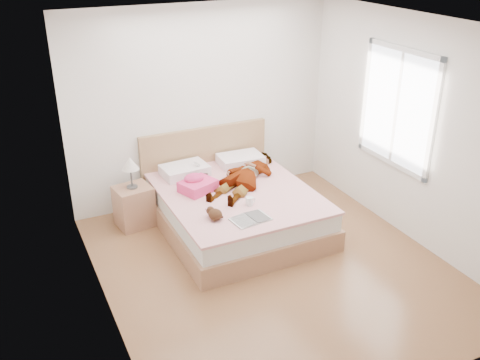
{
  "coord_description": "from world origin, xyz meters",
  "views": [
    {
      "loc": [
        -2.48,
        -4.31,
        3.38
      ],
      "look_at": [
        0.0,
        0.85,
        0.7
      ],
      "focal_mm": 40.0,
      "sensor_mm": 36.0,
      "label": 1
    }
  ],
  "objects_px": {
    "magazine": "(251,219)",
    "coffee_mug": "(250,201)",
    "woman": "(245,173)",
    "bed": "(234,205)",
    "phone": "(197,164)",
    "nightstand": "(134,203)",
    "towel": "(197,184)",
    "plush_toy": "(214,214)"
  },
  "relations": [
    {
      "from": "magazine",
      "to": "nightstand",
      "type": "xyz_separation_m",
      "value": [
        -0.96,
        1.33,
        -0.21
      ]
    },
    {
      "from": "phone",
      "to": "magazine",
      "type": "relative_size",
      "value": 0.19
    },
    {
      "from": "towel",
      "to": "magazine",
      "type": "xyz_separation_m",
      "value": [
        0.26,
        -0.93,
        -0.08
      ]
    },
    {
      "from": "woman",
      "to": "towel",
      "type": "xyz_separation_m",
      "value": [
        -0.66,
        -0.01,
        -0.02
      ]
    },
    {
      "from": "coffee_mug",
      "to": "bed",
      "type": "bearing_deg",
      "value": 87.91
    },
    {
      "from": "phone",
      "to": "bed",
      "type": "relative_size",
      "value": 0.04
    },
    {
      "from": "coffee_mug",
      "to": "woman",
      "type": "bearing_deg",
      "value": 67.9
    },
    {
      "from": "woman",
      "to": "coffee_mug",
      "type": "height_order",
      "value": "woman"
    },
    {
      "from": "plush_toy",
      "to": "nightstand",
      "type": "distance_m",
      "value": 1.32
    },
    {
      "from": "towel",
      "to": "plush_toy",
      "type": "relative_size",
      "value": 2.05
    },
    {
      "from": "phone",
      "to": "towel",
      "type": "relative_size",
      "value": 0.17
    },
    {
      "from": "phone",
      "to": "towel",
      "type": "height_order",
      "value": "towel"
    },
    {
      "from": "towel",
      "to": "nightstand",
      "type": "relative_size",
      "value": 0.54
    },
    {
      "from": "towel",
      "to": "bed",
      "type": "bearing_deg",
      "value": -17.46
    },
    {
      "from": "bed",
      "to": "magazine",
      "type": "relative_size",
      "value": 4.67
    },
    {
      "from": "magazine",
      "to": "coffee_mug",
      "type": "bearing_deg",
      "value": 65.33
    },
    {
      "from": "bed",
      "to": "coffee_mug",
      "type": "xyz_separation_m",
      "value": [
        -0.02,
        -0.48,
        0.28
      ]
    },
    {
      "from": "woman",
      "to": "magazine",
      "type": "distance_m",
      "value": 1.03
    },
    {
      "from": "woman",
      "to": "nightstand",
      "type": "xyz_separation_m",
      "value": [
        -1.36,
        0.39,
        -0.31
      ]
    },
    {
      "from": "bed",
      "to": "nightstand",
      "type": "height_order",
      "value": "bed"
    },
    {
      "from": "bed",
      "to": "magazine",
      "type": "height_order",
      "value": "bed"
    },
    {
      "from": "woman",
      "to": "bed",
      "type": "bearing_deg",
      "value": -98.38
    },
    {
      "from": "phone",
      "to": "bed",
      "type": "distance_m",
      "value": 0.73
    },
    {
      "from": "phone",
      "to": "coffee_mug",
      "type": "bearing_deg",
      "value": -116.94
    },
    {
      "from": "phone",
      "to": "magazine",
      "type": "distance_m",
      "value": 1.35
    },
    {
      "from": "bed",
      "to": "towel",
      "type": "height_order",
      "value": "bed"
    },
    {
      "from": "phone",
      "to": "woman",
      "type": "bearing_deg",
      "value": -79.12
    },
    {
      "from": "phone",
      "to": "towel",
      "type": "xyz_separation_m",
      "value": [
        -0.16,
        -0.41,
        -0.07
      ]
    },
    {
      "from": "woman",
      "to": "phone",
      "type": "height_order",
      "value": "woman"
    },
    {
      "from": "bed",
      "to": "woman",
      "type": "bearing_deg",
      "value": 32.08
    },
    {
      "from": "magazine",
      "to": "woman",
      "type": "bearing_deg",
      "value": 67.02
    },
    {
      "from": "woman",
      "to": "magazine",
      "type": "relative_size",
      "value": 3.34
    },
    {
      "from": "towel",
      "to": "nightstand",
      "type": "height_order",
      "value": "nightstand"
    },
    {
      "from": "phone",
      "to": "bed",
      "type": "xyz_separation_m",
      "value": [
        0.26,
        -0.55,
        -0.4
      ]
    },
    {
      "from": "nightstand",
      "to": "woman",
      "type": "bearing_deg",
      "value": -15.87
    },
    {
      "from": "phone",
      "to": "coffee_mug",
      "type": "distance_m",
      "value": 1.06
    },
    {
      "from": "phone",
      "to": "nightstand",
      "type": "xyz_separation_m",
      "value": [
        -0.86,
        -0.01,
        -0.37
      ]
    },
    {
      "from": "towel",
      "to": "magazine",
      "type": "relative_size",
      "value": 1.11
    },
    {
      "from": "woman",
      "to": "nightstand",
      "type": "relative_size",
      "value": 1.62
    },
    {
      "from": "bed",
      "to": "plush_toy",
      "type": "height_order",
      "value": "bed"
    },
    {
      "from": "nightstand",
      "to": "coffee_mug",
      "type": "bearing_deg",
      "value": -42.47
    },
    {
      "from": "coffee_mug",
      "to": "nightstand",
      "type": "relative_size",
      "value": 0.14
    }
  ]
}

